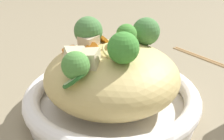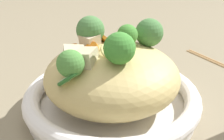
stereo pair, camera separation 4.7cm
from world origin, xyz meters
The scene contains 8 objects.
ground_plane centered at (0.00, 0.00, 0.00)m, with size 3.00×3.00×0.00m, color #81755B.
serving_bowl centered at (0.00, 0.00, 0.02)m, with size 0.32×0.32×0.05m.
noodle_heap centered at (0.00, 0.00, 0.07)m, with size 0.24×0.24×0.12m.
broccoli_florets centered at (0.00, 0.00, 0.14)m, with size 0.15×0.23×0.07m.
carrot_coins centered at (0.05, 0.00, 0.12)m, with size 0.08×0.08×0.03m.
zucchini_slices centered at (0.00, 0.08, 0.11)m, with size 0.06×0.09×0.04m.
chicken_chunks centered at (0.02, 0.05, 0.12)m, with size 0.08×0.09×0.04m.
chopsticks_pair centered at (-0.08, -0.33, 0.00)m, with size 0.22×0.09×0.01m.
Camera 2 is at (-0.28, 0.32, 0.29)m, focal length 43.56 mm.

